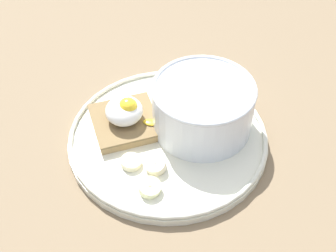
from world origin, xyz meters
TOP-DOWN VIEW (x-y plane):
  - ground_plane at (0.00, 0.00)cm, footprint 120.00×120.00cm
  - plate at (0.00, 0.00)cm, footprint 26.84×26.84cm
  - oatmeal_bowl at (1.23, -4.85)cm, footprint 13.62×13.62cm
  - toast_slice at (2.87, 5.47)cm, footprint 9.95×9.95cm
  - poached_egg at (2.82, 5.35)cm, footprint 5.16×7.05cm
  - banana_slice_front at (-8.55, 3.57)cm, footprint 3.73×3.67cm
  - banana_slice_left at (-5.30, 2.43)cm, footprint 3.90×3.91cm
  - banana_slice_back at (-4.10, 5.38)cm, footprint 3.10×3.16cm

SIDE VIEW (x-z plane):
  - ground_plane at x=0.00cm, z-range 0.00..2.00cm
  - plate at x=0.00cm, z-range 2.00..3.60cm
  - banana_slice_back at x=-4.10cm, z-range 2.94..4.02cm
  - banana_slice_front at x=-8.55cm, z-range 2.90..4.35cm
  - banana_slice_left at x=-5.30cm, z-range 2.88..4.60cm
  - toast_slice at x=2.87cm, z-range 3.08..4.46cm
  - poached_egg at x=2.82cm, z-range 4.17..7.83cm
  - oatmeal_bowl at x=1.23cm, z-range 2.90..10.06cm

